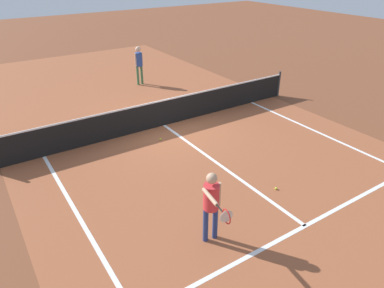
% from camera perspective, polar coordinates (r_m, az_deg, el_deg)
% --- Properties ---
extents(ground_plane, '(60.00, 60.00, 0.00)m').
position_cam_1_polar(ground_plane, '(12.69, -4.48, 3.01)').
color(ground_plane, brown).
extents(court_surface_inbounds, '(10.62, 24.40, 0.00)m').
position_cam_1_polar(court_surface_inbounds, '(12.69, -4.48, 3.01)').
color(court_surface_inbounds, '#9E5433').
rests_on(court_surface_inbounds, ground_plane).
extents(line_service_near, '(8.22, 0.10, 0.01)m').
position_cam_1_polar(line_service_near, '(8.48, 17.68, -12.37)').
color(line_service_near, white).
rests_on(line_service_near, ground_plane).
extents(line_center_service, '(0.10, 6.40, 0.01)m').
position_cam_1_polar(line_center_service, '(10.31, 4.25, -3.19)').
color(line_center_service, white).
rests_on(line_center_service, ground_plane).
extents(net, '(11.26, 0.09, 1.07)m').
position_cam_1_polar(net, '(12.49, -4.56, 5.06)').
color(net, '#33383D').
rests_on(net, ground_plane).
extents(player_near, '(0.64, 1.16, 1.63)m').
position_cam_1_polar(player_near, '(7.14, 3.16, -9.05)').
color(player_near, navy).
rests_on(player_near, ground_plane).
extents(player_far, '(0.42, 0.32, 1.76)m').
position_cam_1_polar(player_far, '(16.84, -8.51, 12.96)').
color(player_far, '#3F7247').
rests_on(player_far, ground_plane).
extents(tennis_ball_mid_court, '(0.07, 0.07, 0.07)m').
position_cam_1_polar(tennis_ball_mid_court, '(9.44, 13.31, -6.93)').
color(tennis_ball_mid_court, '#CCE033').
rests_on(tennis_ball_mid_court, ground_plane).
extents(tennis_ball_near_net, '(0.07, 0.07, 0.07)m').
position_cam_1_polar(tennis_ball_near_net, '(11.65, -5.08, 0.79)').
color(tennis_ball_near_net, '#CCE033').
rests_on(tennis_ball_near_net, ground_plane).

